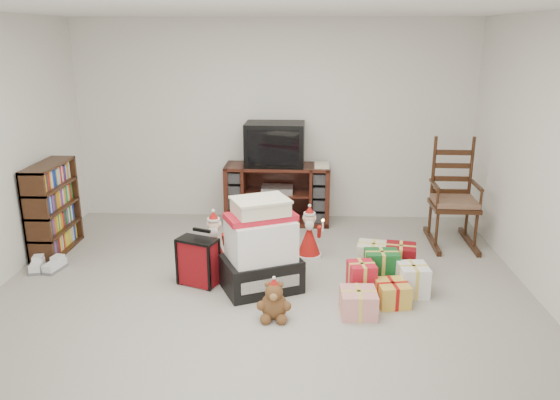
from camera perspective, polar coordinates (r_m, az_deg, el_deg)
The scene contains 13 objects.
room at distance 4.48m, azimuth -2.24°, elevation 3.38°, with size 5.01×5.01×2.51m.
tv_stand at distance 6.86m, azimuth -0.27°, elevation 0.64°, with size 1.31×0.48×0.74m.
bookshelf at distance 6.40m, azimuth -22.63°, elevation -0.96°, with size 0.27×0.81×0.99m.
rocking_chair at distance 6.49m, azimuth 17.55°, elevation -0.64°, with size 0.52×0.84×1.25m.
gift_pile at distance 5.06m, azimuth -2.00°, elevation -5.36°, with size 0.83×0.74×0.87m.
red_suitcase at distance 5.25m, azimuth -8.55°, elevation -6.39°, with size 0.40×0.31×0.54m.
stocking at distance 5.11m, azimuth -1.00°, elevation -6.31°, with size 0.26×0.11×0.56m, color #0F690B, non-canonical shape.
teddy_bear at distance 4.64m, azimuth -0.62°, elevation -10.66°, with size 0.23×0.20×0.33m.
santa_figurine at distance 5.84m, azimuth 3.06°, elevation -3.92°, with size 0.28×0.27×0.58m.
mrs_claus_figurine at distance 5.62m, azimuth -6.86°, elevation -4.76°, with size 0.30×0.28×0.61m.
sneaker_pair at distance 6.05m, azimuth -23.25°, elevation -6.36°, with size 0.35×0.29×0.10m.
gift_cluster at distance 5.21m, azimuth 10.69°, elevation -7.88°, with size 0.80×1.17×0.27m.
crt_television at distance 6.74m, azimuth -0.54°, elevation 5.88°, with size 0.73×0.54×0.53m.
Camera 1 is at (0.35, -4.34, 2.30)m, focal length 35.00 mm.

